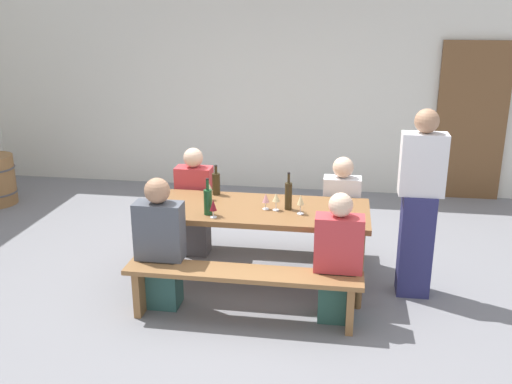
{
  "coord_description": "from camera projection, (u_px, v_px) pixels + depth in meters",
  "views": [
    {
      "loc": [
        0.77,
        -4.92,
        2.52
      ],
      "look_at": [
        0.0,
        0.0,
        0.9
      ],
      "focal_mm": 40.4,
      "sensor_mm": 36.0,
      "label": 1
    }
  ],
  "objects": [
    {
      "name": "ground_plane",
      "position": [
        256.0,
        281.0,
        5.52
      ],
      "size": [
        24.0,
        24.0,
        0.0
      ],
      "primitive_type": "plane",
      "color": "slate"
    },
    {
      "name": "back_wall",
      "position": [
        291.0,
        75.0,
        7.93
      ],
      "size": [
        14.0,
        0.2,
        3.2
      ],
      "primitive_type": "cube",
      "color": "silver",
      "rests_on": "ground"
    },
    {
      "name": "wooden_door",
      "position": [
        471.0,
        122.0,
        7.61
      ],
      "size": [
        0.9,
        0.06,
        2.1
      ],
      "primitive_type": "cube",
      "color": "brown",
      "rests_on": "ground"
    },
    {
      "name": "tasting_table",
      "position": [
        256.0,
        215.0,
        5.31
      ],
      "size": [
        2.07,
        0.84,
        0.75
      ],
      "color": "brown",
      "rests_on": "ground"
    },
    {
      "name": "bench_near",
      "position": [
        242.0,
        282.0,
        4.73
      ],
      "size": [
        1.97,
        0.3,
        0.45
      ],
      "color": "olive",
      "rests_on": "ground"
    },
    {
      "name": "bench_far",
      "position": [
        267.0,
        220.0,
        6.08
      ],
      "size": [
        1.97,
        0.3,
        0.45
      ],
      "color": "olive",
      "rests_on": "ground"
    },
    {
      "name": "wine_bottle_0",
      "position": [
        208.0,
        201.0,
        5.08
      ],
      "size": [
        0.07,
        0.07,
        0.33
      ],
      "color": "#194723",
      "rests_on": "tasting_table"
    },
    {
      "name": "wine_bottle_1",
      "position": [
        288.0,
        195.0,
        5.2
      ],
      "size": [
        0.07,
        0.07,
        0.35
      ],
      "color": "#332814",
      "rests_on": "tasting_table"
    },
    {
      "name": "wine_bottle_2",
      "position": [
        216.0,
        183.0,
        5.62
      ],
      "size": [
        0.08,
        0.08,
        0.3
      ],
      "color": "#332814",
      "rests_on": "tasting_table"
    },
    {
      "name": "wine_glass_0",
      "position": [
        213.0,
        206.0,
        5.0
      ],
      "size": [
        0.06,
        0.06,
        0.16
      ],
      "color": "silver",
      "rests_on": "tasting_table"
    },
    {
      "name": "wine_glass_1",
      "position": [
        276.0,
        198.0,
        5.18
      ],
      "size": [
        0.07,
        0.07,
        0.16
      ],
      "color": "silver",
      "rests_on": "tasting_table"
    },
    {
      "name": "wine_glass_2",
      "position": [
        301.0,
        201.0,
        5.08
      ],
      "size": [
        0.06,
        0.06,
        0.18
      ],
      "color": "silver",
      "rests_on": "tasting_table"
    },
    {
      "name": "wine_glass_3",
      "position": [
        266.0,
        199.0,
        5.21
      ],
      "size": [
        0.06,
        0.06,
        0.15
      ],
      "color": "silver",
      "rests_on": "tasting_table"
    },
    {
      "name": "wine_glass_4",
      "position": [
        209.0,
        188.0,
        5.46
      ],
      "size": [
        0.07,
        0.07,
        0.17
      ],
      "color": "silver",
      "rests_on": "tasting_table"
    },
    {
      "name": "seated_guest_near_0",
      "position": [
        160.0,
        246.0,
        4.92
      ],
      "size": [
        0.41,
        0.24,
        1.17
      ],
      "rotation": [
        0.0,
        0.0,
        1.57
      ],
      "color": "#2C5650",
      "rests_on": "ground"
    },
    {
      "name": "seated_guest_near_1",
      "position": [
        338.0,
        261.0,
        4.71
      ],
      "size": [
        0.39,
        0.24,
        1.11
      ],
      "rotation": [
        0.0,
        0.0,
        1.57
      ],
      "color": "#2C574B",
      "rests_on": "ground"
    },
    {
      "name": "seated_guest_far_0",
      "position": [
        195.0,
        204.0,
        5.99
      ],
      "size": [
        0.37,
        0.24,
        1.15
      ],
      "rotation": [
        0.0,
        0.0,
        -1.57
      ],
      "color": "#514C4E",
      "rests_on": "ground"
    },
    {
      "name": "seated_guest_far_1",
      "position": [
        341.0,
        213.0,
        5.77
      ],
      "size": [
        0.37,
        0.24,
        1.11
      ],
      "rotation": [
        0.0,
        0.0,
        -1.57
      ],
      "color": "#554947",
      "rests_on": "ground"
    },
    {
      "name": "standing_host",
      "position": [
        419.0,
        207.0,
        5.05
      ],
      "size": [
        0.38,
        0.24,
        1.7
      ],
      "rotation": [
        0.0,
        0.0,
        3.14
      ],
      "color": "navy",
      "rests_on": "ground"
    }
  ]
}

